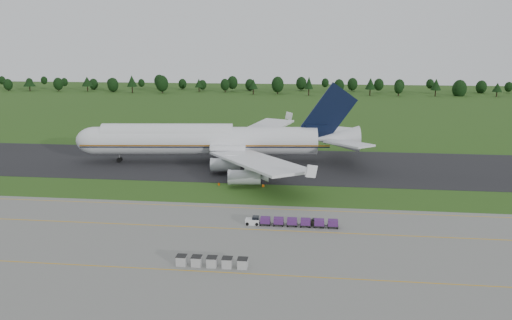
# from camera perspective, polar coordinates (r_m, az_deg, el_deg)

# --- Properties ---
(ground) EXTENTS (600.00, 600.00, 0.00)m
(ground) POSITION_cam_1_polar(r_m,az_deg,el_deg) (114.09, -0.04, -3.91)
(ground) COLOR #274B16
(ground) RESTS_ON ground
(apron) EXTENTS (300.00, 52.00, 0.06)m
(apron) POSITION_cam_1_polar(r_m,az_deg,el_deg) (82.55, -2.76, -10.91)
(apron) COLOR slate
(apron) RESTS_ON ground
(taxiway) EXTENTS (300.00, 40.00, 0.08)m
(taxiway) POSITION_cam_1_polar(r_m,az_deg,el_deg) (140.91, 1.26, -0.52)
(taxiway) COLOR black
(taxiway) RESTS_ON ground
(apron_markings) EXTENTS (300.00, 30.20, 0.01)m
(apron_markings) POSITION_cam_1_polar(r_m,az_deg,el_deg) (88.90, -2.03, -9.04)
(apron_markings) COLOR orange
(apron_markings) RESTS_ON apron
(tree_line) EXTENTS (528.11, 19.97, 11.97)m
(tree_line) POSITION_cam_1_polar(r_m,az_deg,el_deg) (330.26, 4.46, 8.56)
(tree_line) COLOR black
(tree_line) RESTS_ON ground
(aircraft) EXTENTS (81.97, 79.25, 22.96)m
(aircraft) POSITION_cam_1_polar(r_m,az_deg,el_deg) (142.92, -5.16, 2.31)
(aircraft) COLOR white
(aircraft) RESTS_ON ground
(baggage_train) EXTENTS (17.47, 1.58, 1.52)m
(baggage_train) POSITION_cam_1_polar(r_m,az_deg,el_deg) (94.85, 3.95, -7.05)
(baggage_train) COLOR silver
(baggage_train) RESTS_ON apron
(utility_cart) EXTENTS (2.13, 1.52, 1.06)m
(utility_cart) POSITION_cam_1_polar(r_m,az_deg,el_deg) (95.66, 6.48, -7.13)
(utility_cart) COLOR #303324
(utility_cart) RESTS_ON apron
(uld_row) EXTENTS (11.19, 1.59, 1.57)m
(uld_row) POSITION_cam_1_polar(r_m,az_deg,el_deg) (78.89, -5.06, -11.50)
(uld_row) COLOR #ABABAB
(uld_row) RESTS_ON apron
(edge_markers) EXTENTS (11.29, 0.30, 0.60)m
(edge_markers) POSITION_cam_1_polar(r_m,az_deg,el_deg) (120.17, -1.73, -2.88)
(edge_markers) COLOR #F35C07
(edge_markers) RESTS_ON ground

